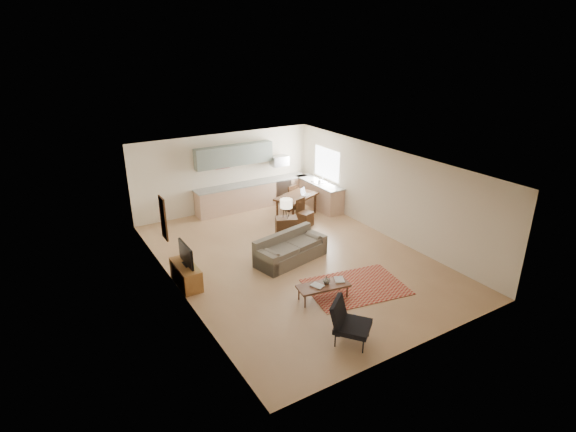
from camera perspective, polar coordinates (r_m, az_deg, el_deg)
room at (r=11.92m, az=0.75°, el=0.44°), size 9.00×9.00×9.00m
kitchen_counter_back at (r=16.06m, az=-4.44°, el=2.71°), size 4.26×0.64×0.92m
kitchen_counter_right at (r=16.09m, az=3.95°, el=2.76°), size 0.64×2.26×0.92m
kitchen_range at (r=16.56m, az=-1.04°, el=3.33°), size 0.62×0.62×0.90m
kitchen_microwave at (r=16.26m, az=-1.10°, el=7.03°), size 0.62×0.40×0.35m
upper_cabinets at (r=15.52m, az=-6.84°, el=7.69°), size 2.80×0.34×0.70m
window_right at (r=15.94m, az=4.94°, el=6.65°), size 0.02×1.40×1.05m
wall_art_left at (r=11.43m, az=-15.51°, el=-0.27°), size 0.06×0.42×1.10m
triptych at (r=15.54m, az=-8.37°, el=6.87°), size 1.70×0.04×0.50m
rug at (r=11.22m, az=8.60°, el=-8.89°), size 2.58×2.00×0.02m
sofa at (r=12.18m, az=0.37°, el=-4.09°), size 2.28×1.36×0.74m
coffee_table at (r=10.59m, az=4.48°, el=-9.57°), size 1.29×0.68×0.37m
book_a at (r=10.36m, az=3.41°, el=-9.06°), size 0.40×0.43×0.03m
book_b at (r=10.71m, az=5.93°, el=-8.06°), size 0.47×0.49×0.02m
vase at (r=10.53m, az=4.89°, el=-8.07°), size 0.19×0.19×0.18m
armchair at (r=9.18m, az=8.26°, el=-13.27°), size 1.09×1.09×0.89m
tv_credenza at (r=11.37m, az=-12.82°, el=-7.26°), size 0.45×1.17×0.54m
tv at (r=11.14m, az=-12.83°, el=-4.78°), size 0.09×0.90×0.54m
console_table at (r=13.37m, az=-0.21°, el=-1.66°), size 0.74×0.63×0.74m
table_lamp at (r=13.12m, az=-0.22°, el=0.99°), size 0.44×0.44×0.59m
dining_table at (r=15.13m, az=1.08°, el=1.25°), size 1.72×1.38×0.76m
dining_chair_near at (r=14.42m, az=2.18°, el=0.44°), size 0.54×0.56×0.89m
dining_chair_far at (r=15.81m, az=0.09°, el=2.45°), size 0.54×0.56×0.91m
laptop at (r=15.04m, az=2.27°, el=3.13°), size 0.40×0.37×0.24m
soap_bottle at (r=15.73m, az=4.06°, el=4.44°), size 0.12×0.12×0.19m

